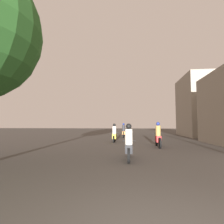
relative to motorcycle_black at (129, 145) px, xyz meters
The scene contains 5 objects.
motorcycle_black is the anchor object (origin of this frame).
motorcycle_red 4.67m from the motorcycle_black, 66.38° to the left, with size 0.60×2.10×1.64m.
motorcycle_yellow 7.30m from the motorcycle_black, 100.23° to the left, with size 0.60×1.85×1.56m.
motorcycle_orange 12.45m from the motorcycle_black, 93.37° to the left, with size 0.60×1.99×1.62m.
building_right_far 18.24m from the motorcycle_black, 58.61° to the left, with size 5.47×6.73×7.49m.
Camera 1 is at (-0.41, -1.97, 1.50)m, focal length 28.00 mm.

